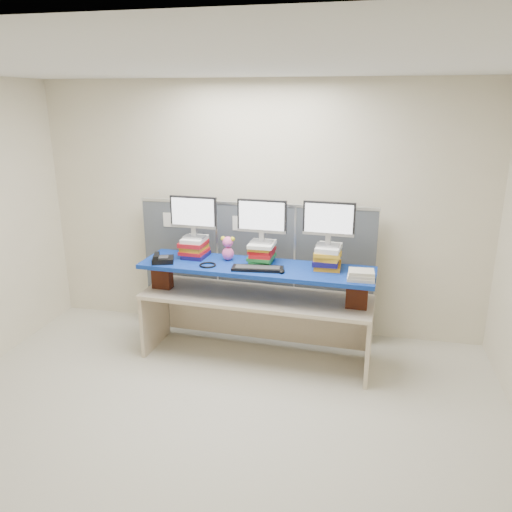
% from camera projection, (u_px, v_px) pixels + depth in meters
% --- Properties ---
extents(room, '(5.00, 4.00, 2.80)m').
position_uv_depth(room, '(205.00, 266.00, 3.69)').
color(room, beige).
rests_on(room, ground).
extents(cubicle_partition, '(2.60, 0.06, 1.53)m').
position_uv_depth(cubicle_partition, '(256.00, 270.00, 5.54)').
color(cubicle_partition, '#42484E').
rests_on(cubicle_partition, ground).
extents(desk, '(2.34, 0.80, 0.70)m').
position_uv_depth(desk, '(256.00, 308.00, 5.04)').
color(desk, beige).
rests_on(desk, ground).
extents(brick_pier_left, '(0.20, 0.12, 0.27)m').
position_uv_depth(brick_pier_left, '(162.00, 275.00, 5.16)').
color(brick_pier_left, maroon).
rests_on(brick_pier_left, desk).
extents(brick_pier_right, '(0.20, 0.12, 0.27)m').
position_uv_depth(brick_pier_right, '(357.00, 294.00, 4.66)').
color(brick_pier_right, maroon).
rests_on(brick_pier_right, desk).
extents(blue_board, '(2.35, 0.71, 0.04)m').
position_uv_depth(blue_board, '(256.00, 268.00, 4.91)').
color(blue_board, navy).
rests_on(blue_board, brick_pier_left).
extents(book_stack_left, '(0.28, 0.30, 0.21)m').
position_uv_depth(book_stack_left, '(194.00, 247.00, 5.16)').
color(book_stack_left, '#17114B').
rests_on(book_stack_left, blue_board).
extents(book_stack_center, '(0.26, 0.30, 0.21)m').
position_uv_depth(book_stack_center, '(262.00, 252.00, 4.97)').
color(book_stack_center, '#1F7636').
rests_on(book_stack_center, blue_board).
extents(book_stack_right, '(0.27, 0.32, 0.22)m').
position_uv_depth(book_stack_right, '(327.00, 257.00, 4.81)').
color(book_stack_right, orange).
rests_on(book_stack_right, blue_board).
extents(monitor_left, '(0.49, 0.15, 0.43)m').
position_uv_depth(monitor_left, '(193.00, 214.00, 5.05)').
color(monitor_left, '#A1A1A6').
rests_on(monitor_left, book_stack_left).
extents(monitor_center, '(0.49, 0.15, 0.43)m').
position_uv_depth(monitor_center, '(262.00, 218.00, 4.87)').
color(monitor_center, '#A1A1A6').
rests_on(monitor_center, book_stack_center).
extents(monitor_right, '(0.49, 0.15, 0.43)m').
position_uv_depth(monitor_right, '(329.00, 221.00, 4.70)').
color(monitor_right, '#A1A1A6').
rests_on(monitor_right, book_stack_right).
extents(keyboard, '(0.51, 0.21, 0.03)m').
position_uv_depth(keyboard, '(258.00, 268.00, 4.78)').
color(keyboard, black).
rests_on(keyboard, blue_board).
extents(mouse, '(0.06, 0.10, 0.03)m').
position_uv_depth(mouse, '(282.00, 271.00, 4.70)').
color(mouse, black).
rests_on(mouse, blue_board).
extents(desk_phone, '(0.26, 0.24, 0.09)m').
position_uv_depth(desk_phone, '(162.00, 259.00, 5.00)').
color(desk_phone, black).
rests_on(desk_phone, blue_board).
extents(headset, '(0.20, 0.20, 0.02)m').
position_uv_depth(headset, '(208.00, 265.00, 4.90)').
color(headset, black).
rests_on(headset, blue_board).
extents(plush_toy, '(0.15, 0.11, 0.25)m').
position_uv_depth(plush_toy, '(228.00, 248.00, 5.04)').
color(plush_toy, pink).
rests_on(plush_toy, blue_board).
extents(binder_stack, '(0.25, 0.20, 0.09)m').
position_uv_depth(binder_stack, '(361.00, 275.00, 4.51)').
color(binder_stack, beige).
rests_on(binder_stack, blue_board).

